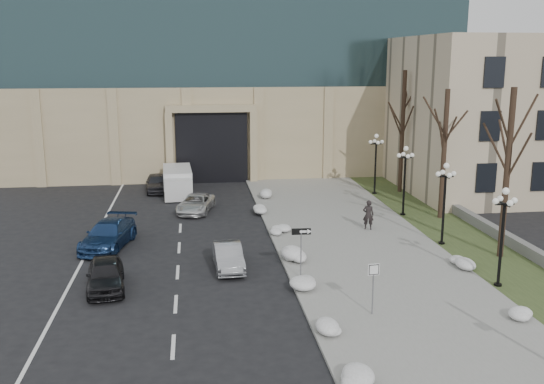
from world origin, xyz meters
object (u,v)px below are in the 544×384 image
at_px(car_c, 108,235).
at_px(keep_sign, 373,278).
at_px(lamppost_a, 503,224).
at_px(box_truck, 178,182).
at_px(car_a, 106,275).
at_px(lamppost_d, 376,156).
at_px(one_way_sign, 305,237).
at_px(car_e, 157,183).
at_px(pedestrian, 368,215).
at_px(lamppost_c, 405,171).
at_px(car_d, 196,204).
at_px(car_b, 228,256).
at_px(lamppost_b, 445,193).

xyz_separation_m(car_c, keep_sign, (11.98, -10.98, 0.95)).
bearing_deg(lamppost_a, box_truck, 124.75).
height_order(car_a, lamppost_d, lamppost_d).
xyz_separation_m(one_way_sign, keep_sign, (2.02, -4.53, -0.43)).
xyz_separation_m(car_e, lamppost_d, (16.79, -3.42, 2.36)).
distance_m(one_way_sign, lamppost_a, 9.06).
xyz_separation_m(car_e, keep_sign, (10.06, -25.30, 0.98)).
xyz_separation_m(box_truck, lamppost_d, (15.13, -2.31, 2.13)).
distance_m(car_e, lamppost_d, 17.30).
height_order(box_truck, lamppost_a, lamppost_a).
bearing_deg(lamppost_d, pedestrian, -109.12).
relative_size(car_a, box_truck, 0.66).
bearing_deg(lamppost_a, lamppost_c, 90.00).
xyz_separation_m(car_d, pedestrian, (10.44, -6.09, 0.43)).
relative_size(one_way_sign, lamppost_d, 0.54).
bearing_deg(car_a, box_truck, 74.79).
height_order(keep_sign, lamppost_d, lamppost_d).
bearing_deg(car_b, car_d, 94.85).
bearing_deg(car_e, pedestrian, -48.26).
height_order(car_d, lamppost_c, lamppost_c).
relative_size(box_truck, lamppost_a, 1.31).
bearing_deg(lamppost_c, car_d, 167.98).
relative_size(pedestrian, keep_sign, 0.80).
height_order(pedestrian, lamppost_d, lamppost_d).
distance_m(car_c, keep_sign, 16.27).
distance_m(car_c, lamppost_a, 20.72).
xyz_separation_m(box_truck, lamppost_b, (15.13, -15.31, 2.13)).
distance_m(car_a, pedestrian, 16.55).
bearing_deg(car_c, box_truck, 87.69).
relative_size(car_b, box_truck, 0.63).
bearing_deg(car_c, pedestrian, 17.46).
bearing_deg(lamppost_d, car_c, -149.78).
xyz_separation_m(car_c, lamppost_c, (18.71, 4.40, 2.33)).
height_order(car_d, car_e, car_e).
bearing_deg(lamppost_c, lamppost_d, 90.00).
relative_size(pedestrian, lamppost_c, 0.39).
relative_size(car_e, lamppost_b, 0.87).
xyz_separation_m(pedestrian, box_truck, (-11.79, 11.97, -0.09)).
xyz_separation_m(car_e, box_truck, (1.66, -1.11, 0.24)).
relative_size(keep_sign, lamppost_a, 0.48).
relative_size(car_e, lamppost_d, 0.87).
distance_m(pedestrian, lamppost_c, 5.03).
relative_size(one_way_sign, lamppost_c, 0.54).
distance_m(lamppost_a, lamppost_c, 13.00).
height_order(car_d, lamppost_d, lamppost_d).
bearing_deg(one_way_sign, car_c, 150.03).
bearing_deg(car_e, lamppost_c, -34.63).
height_order(one_way_sign, lamppost_d, lamppost_d).
bearing_deg(lamppost_d, lamppost_a, -90.00).
relative_size(car_e, one_way_sign, 1.62).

